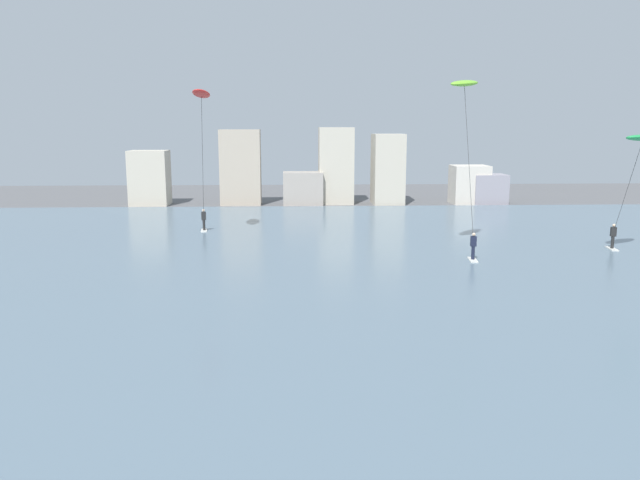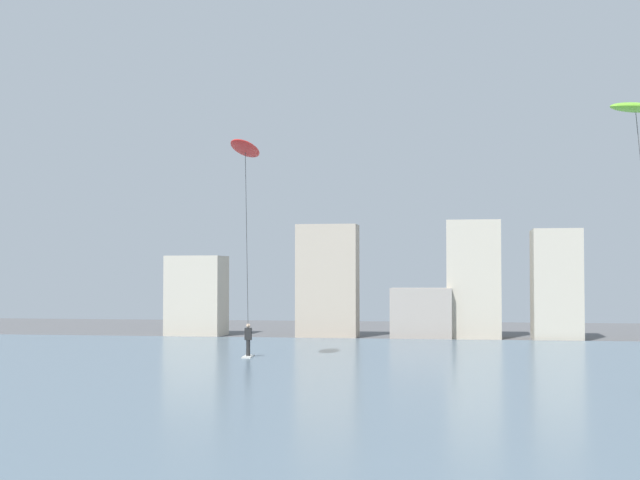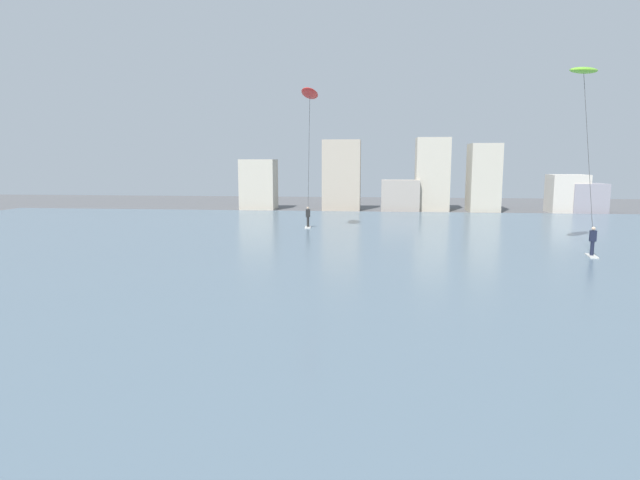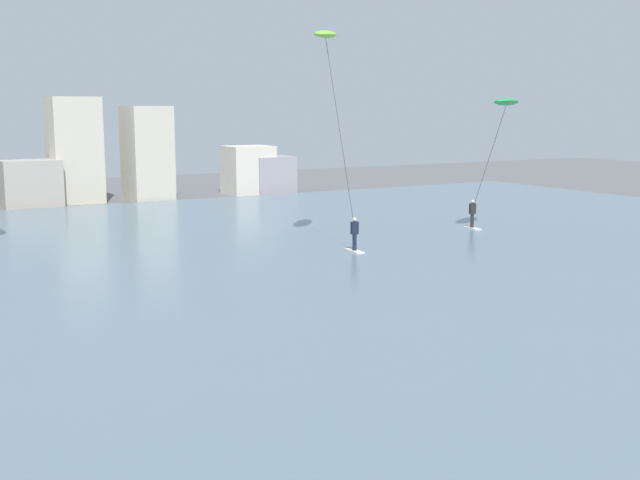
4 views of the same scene
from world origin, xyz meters
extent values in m
cube|color=slate|center=(0.00, 30.32, 0.05)|extent=(84.00, 52.00, 0.10)
cube|color=beige|center=(-15.25, 58.73, 2.74)|extent=(3.78, 3.05, 5.47)
cube|color=#B7A893|center=(-6.09, 58.50, 3.77)|extent=(4.05, 2.15, 7.54)
cube|color=#A89E93|center=(0.19, 58.27, 1.65)|extent=(3.98, 2.72, 3.31)
cube|color=beige|center=(3.59, 59.33, 3.88)|extent=(3.50, 3.43, 7.75)
cube|color=beige|center=(8.83, 58.55, 3.55)|extent=(3.05, 3.97, 7.10)
ellipsoid|color=#7AD133|center=(9.45, 33.06, 10.39)|extent=(2.77, 3.04, 0.66)
cube|color=silver|center=(-7.54, 42.04, 0.13)|extent=(0.56, 1.43, 0.06)
cylinder|color=black|center=(-7.54, 42.04, 0.55)|extent=(0.20, 0.20, 0.78)
cube|color=black|center=(-7.54, 42.04, 1.24)|extent=(0.36, 0.25, 0.60)
sphere|color=beige|center=(-7.54, 42.04, 1.65)|extent=(0.20, 0.20, 0.20)
cylinder|color=#333333|center=(-7.26, 40.56, 5.55)|extent=(0.58, 2.98, 8.72)
ellipsoid|color=red|center=(-6.98, 39.08, 10.05)|extent=(1.13, 3.42, 0.70)
camera|label=1|loc=(-0.75, -4.50, 7.92)|focal=34.87mm
camera|label=2|loc=(3.27, -2.34, 4.15)|focal=51.53mm
camera|label=3|loc=(-1.89, -0.11, 5.34)|focal=30.45mm
camera|label=4|loc=(-10.73, -0.73, 6.80)|focal=44.79mm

